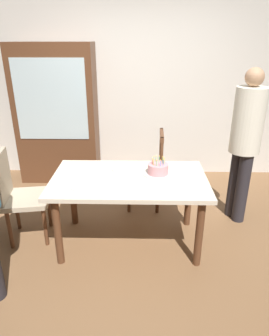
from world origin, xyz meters
name	(u,v)px	position (x,y,z in m)	size (l,w,h in m)	color
ground	(130,241)	(0.00, 0.00, 0.00)	(6.40, 6.40, 0.00)	brown
back_wall	(134,87)	(0.00, 1.85, 1.30)	(6.40, 0.10, 2.60)	beige
dining_table	(129,187)	(0.00, 0.00, 0.63)	(1.47, 0.86, 0.73)	beige
birthday_cake	(158,170)	(0.27, 0.08, 0.78)	(0.28, 0.28, 0.18)	silver
plate_near_celebrant	(83,186)	(-0.40, -0.19, 0.73)	(0.22, 0.22, 0.01)	white
plate_far_side	(123,169)	(-0.07, 0.19, 0.73)	(0.22, 0.22, 0.01)	white
fork_near_celebrant	(65,185)	(-0.56, -0.18, 0.73)	(0.18, 0.02, 0.01)	silver
fork_far_side	(107,169)	(-0.23, 0.20, 0.73)	(0.18, 0.02, 0.01)	silver
chair_spindle_back	(146,172)	(0.18, 0.75, 0.46)	(0.46, 0.46, 0.95)	beige
chair_upholstered	(17,192)	(-1.12, 0.05, 0.53)	(0.51, 0.51, 0.95)	tan
person_guest	(245,139)	(1.21, 0.49, 0.96)	(0.32, 0.32, 1.69)	#262328
china_cabinet	(57,115)	(-1.07, 1.56, 0.95)	(1.10, 0.45, 1.90)	#56331E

